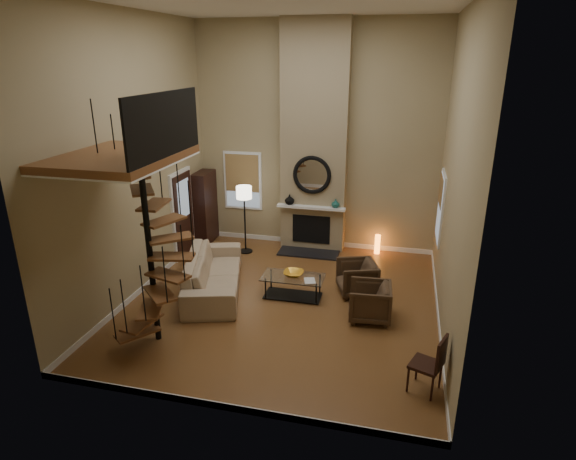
% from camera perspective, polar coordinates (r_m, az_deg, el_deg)
% --- Properties ---
extents(ground, '(6.00, 6.50, 0.01)m').
position_cam_1_polar(ground, '(9.81, -0.56, -8.52)').
color(ground, brown).
rests_on(ground, ground).
extents(back_wall, '(6.00, 0.02, 5.50)m').
position_cam_1_polar(back_wall, '(11.95, 3.29, 10.68)').
color(back_wall, tan).
rests_on(back_wall, ground).
extents(front_wall, '(6.00, 0.02, 5.50)m').
position_cam_1_polar(front_wall, '(5.85, -8.49, 0.55)').
color(front_wall, tan).
rests_on(front_wall, ground).
extents(left_wall, '(0.02, 6.50, 5.50)m').
position_cam_1_polar(left_wall, '(9.99, -17.71, 7.93)').
color(left_wall, tan).
rests_on(left_wall, ground).
extents(right_wall, '(0.02, 6.50, 5.50)m').
position_cam_1_polar(right_wall, '(8.61, 19.22, 5.95)').
color(right_wall, tan).
rests_on(right_wall, ground).
extents(ceiling, '(6.00, 6.50, 0.01)m').
position_cam_1_polar(ceiling, '(8.66, -0.69, 25.41)').
color(ceiling, silver).
rests_on(ceiling, back_wall).
extents(baseboard_back, '(6.00, 0.02, 0.12)m').
position_cam_1_polar(baseboard_back, '(12.66, 3.05, -1.43)').
color(baseboard_back, white).
rests_on(baseboard_back, ground).
extents(baseboard_front, '(6.00, 0.02, 0.12)m').
position_cam_1_polar(baseboard_front, '(7.21, -7.31, -20.02)').
color(baseboard_front, white).
rests_on(baseboard_front, ground).
extents(baseboard_left, '(0.02, 6.50, 0.12)m').
position_cam_1_polar(baseboard_left, '(10.83, -16.17, -6.10)').
color(baseboard_left, white).
rests_on(baseboard_left, ground).
extents(baseboard_right, '(0.02, 6.50, 0.12)m').
position_cam_1_polar(baseboard_right, '(9.58, 17.32, -9.82)').
color(baseboard_right, white).
rests_on(baseboard_right, ground).
extents(chimney_breast, '(1.60, 0.38, 5.50)m').
position_cam_1_polar(chimney_breast, '(11.77, 3.12, 10.54)').
color(chimney_breast, '#93815F').
rests_on(chimney_breast, ground).
extents(hearth, '(1.50, 0.60, 0.04)m').
position_cam_1_polar(hearth, '(12.06, 2.44, -2.74)').
color(hearth, black).
rests_on(hearth, ground).
extents(firebox, '(0.95, 0.02, 0.72)m').
position_cam_1_polar(firebox, '(12.13, 2.75, 0.09)').
color(firebox, black).
rests_on(firebox, chimney_breast).
extents(mantel, '(1.70, 0.18, 0.06)m').
position_cam_1_polar(mantel, '(11.87, 2.73, 2.68)').
color(mantel, white).
rests_on(mantel, chimney_breast).
extents(mirror_frame, '(0.94, 0.10, 0.94)m').
position_cam_1_polar(mirror_frame, '(11.71, 2.85, 6.51)').
color(mirror_frame, black).
rests_on(mirror_frame, chimney_breast).
extents(mirror_disc, '(0.80, 0.01, 0.80)m').
position_cam_1_polar(mirror_disc, '(11.72, 2.86, 6.52)').
color(mirror_disc, white).
rests_on(mirror_disc, chimney_breast).
extents(vase_left, '(0.24, 0.24, 0.25)m').
position_cam_1_polar(vase_left, '(11.97, 0.19, 3.63)').
color(vase_left, black).
rests_on(vase_left, mantel).
extents(vase_right, '(0.20, 0.20, 0.21)m').
position_cam_1_polar(vase_right, '(11.77, 5.64, 3.15)').
color(vase_right, '#17514A').
rests_on(vase_right, mantel).
extents(window_back, '(1.02, 0.06, 1.52)m').
position_cam_1_polar(window_back, '(12.63, -5.38, 5.91)').
color(window_back, white).
rests_on(window_back, back_wall).
extents(window_right, '(0.06, 1.02, 1.52)m').
position_cam_1_polar(window_right, '(10.82, 17.59, 2.67)').
color(window_right, white).
rests_on(window_right, right_wall).
extents(entry_door, '(0.10, 1.05, 2.16)m').
position_cam_1_polar(entry_door, '(11.92, -12.31, 1.80)').
color(entry_door, white).
rests_on(entry_door, ground).
extents(loft, '(1.70, 2.20, 1.09)m').
position_cam_1_polar(loft, '(7.90, -18.71, 8.44)').
color(loft, brown).
rests_on(loft, left_wall).
extents(spiral_stair, '(1.47, 1.47, 4.06)m').
position_cam_1_polar(spiral_stair, '(8.17, -16.00, -1.57)').
color(spiral_stair, black).
rests_on(spiral_stair, ground).
extents(hutch, '(0.39, 0.83, 1.85)m').
position_cam_1_polar(hutch, '(12.75, -9.82, 2.70)').
color(hutch, black).
rests_on(hutch, ground).
extents(sofa, '(1.78, 2.87, 0.78)m').
position_cam_1_polar(sofa, '(10.23, -8.86, -5.00)').
color(sofa, tan).
rests_on(sofa, ground).
extents(armchair_near, '(0.97, 0.96, 0.70)m').
position_cam_1_polar(armchair_near, '(10.11, 8.54, -5.56)').
color(armchair_near, '#453120').
rests_on(armchair_near, ground).
extents(armchair_far, '(0.83, 0.81, 0.70)m').
position_cam_1_polar(armchair_far, '(9.20, 10.09, -8.37)').
color(armchair_far, '#453120').
rests_on(armchair_far, ground).
extents(coffee_table, '(1.27, 0.64, 0.46)m').
position_cam_1_polar(coffee_table, '(9.88, 0.59, -6.41)').
color(coffee_table, silver).
rests_on(coffee_table, ground).
extents(bowl, '(0.41, 0.41, 0.10)m').
position_cam_1_polar(bowl, '(9.83, 0.66, -5.17)').
color(bowl, gold).
rests_on(bowl, coffee_table).
extents(book, '(0.29, 0.34, 0.03)m').
position_cam_1_polar(book, '(9.60, 2.43, -6.06)').
color(book, gray).
rests_on(book, coffee_table).
extents(floor_lamp, '(0.38, 0.38, 1.70)m').
position_cam_1_polar(floor_lamp, '(11.77, -5.21, 3.81)').
color(floor_lamp, black).
rests_on(floor_lamp, ground).
extents(accent_lamp, '(0.14, 0.14, 0.48)m').
position_cam_1_polar(accent_lamp, '(12.19, 10.52, -1.66)').
color(accent_lamp, orange).
rests_on(accent_lamp, ground).
extents(side_chair, '(0.55, 0.54, 0.93)m').
position_cam_1_polar(side_chair, '(7.47, 16.67, -14.71)').
color(side_chair, black).
rests_on(side_chair, ground).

